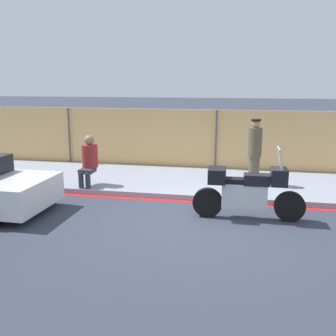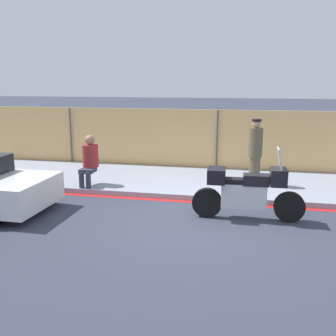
{
  "view_description": "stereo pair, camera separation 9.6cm",
  "coord_description": "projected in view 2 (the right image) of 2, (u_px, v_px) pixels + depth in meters",
  "views": [
    {
      "loc": [
        0.91,
        -7.62,
        2.82
      ],
      "look_at": [
        -0.87,
        1.27,
        0.81
      ],
      "focal_mm": 42.0,
      "sensor_mm": 36.0,
      "label": 1
    },
    {
      "loc": [
        1.01,
        -7.6,
        2.82
      ],
      "look_at": [
        -0.87,
        1.27,
        0.81
      ],
      "focal_mm": 42.0,
      "sensor_mm": 36.0,
      "label": 2
    }
  ],
  "objects": [
    {
      "name": "officer_standing",
      "position": [
        255.0,
        151.0,
        10.28
      ],
      "size": [
        0.35,
        0.35,
        1.73
      ],
      "color": "brown",
      "rests_on": "sidewalk"
    },
    {
      "name": "curb_paint_stripe",
      "position": [
        204.0,
        203.0,
        9.3
      ],
      "size": [
        36.38,
        0.18,
        0.01
      ],
      "color": "red",
      "rests_on": "ground_plane"
    },
    {
      "name": "person_seated_on_curb",
      "position": [
        90.0,
        158.0,
        10.27
      ],
      "size": [
        0.42,
        0.69,
        1.32
      ],
      "color": "#2D3342",
      "rests_on": "sidewalk"
    },
    {
      "name": "motorcycle",
      "position": [
        247.0,
        191.0,
        8.07
      ],
      "size": [
        2.3,
        0.54,
        1.52
      ],
      "rotation": [
        0.0,
        0.0,
        0.03
      ],
      "color": "black",
      "rests_on": "ground_plane"
    },
    {
      "name": "sidewalk",
      "position": [
        211.0,
        183.0,
        10.88
      ],
      "size": [
        36.38,
        3.17,
        0.13
      ],
      "color": "#8E93A3",
      "rests_on": "ground_plane"
    },
    {
      "name": "ground_plane",
      "position": [
        196.0,
        221.0,
        8.07
      ],
      "size": [
        120.0,
        120.0,
        0.0
      ],
      "primitive_type": "plane",
      "color": "#333847"
    },
    {
      "name": "storefront_fence",
      "position": [
        217.0,
        141.0,
        12.29
      ],
      "size": [
        34.56,
        0.17,
        1.96
      ],
      "color": "#E5B26B",
      "rests_on": "ground_plane"
    }
  ]
}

